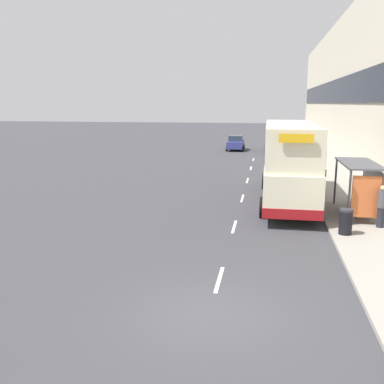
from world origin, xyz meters
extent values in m
plane|color=#38383D|center=(0.00, 0.00, 0.00)|extent=(220.00, 220.00, 0.00)
cube|color=gray|center=(6.50, 38.50, 0.07)|extent=(5.00, 93.00, 0.14)
cube|color=beige|center=(10.50, 38.50, 7.49)|extent=(3.00, 93.00, 14.99)
cube|color=black|center=(8.96, 38.50, 6.74)|extent=(0.12, 89.28, 2.70)
cube|color=silver|center=(0.00, 2.24, 0.01)|extent=(0.12, 2.00, 0.01)
cube|color=silver|center=(0.00, 8.10, 0.01)|extent=(0.12, 2.00, 0.01)
cube|color=silver|center=(0.00, 13.96, 0.01)|extent=(0.12, 2.00, 0.01)
cube|color=silver|center=(0.00, 19.83, 0.01)|extent=(0.12, 2.00, 0.01)
cube|color=silver|center=(0.00, 25.69, 0.01)|extent=(0.12, 2.00, 0.01)
cube|color=silver|center=(0.00, 31.55, 0.01)|extent=(0.12, 2.00, 0.01)
cube|color=#4C4C51|center=(5.60, 10.90, 2.58)|extent=(1.60, 4.20, 0.08)
cylinder|color=#4C4C51|center=(4.90, 8.90, 1.34)|extent=(0.10, 0.10, 2.40)
cylinder|color=#4C4C51|center=(4.90, 12.90, 1.34)|extent=(0.10, 0.10, 2.40)
cylinder|color=#4C4C51|center=(6.30, 8.90, 1.34)|extent=(0.10, 0.10, 2.40)
cylinder|color=#4C4C51|center=(6.30, 12.90, 1.34)|extent=(0.10, 0.10, 2.40)
cube|color=#99A8B2|center=(6.27, 10.90, 1.46)|extent=(0.04, 3.68, 1.92)
cube|color=#D86633|center=(5.60, 8.96, 1.39)|extent=(1.19, 0.10, 1.82)
cube|color=maroon|center=(5.85, 10.90, 0.59)|extent=(0.36, 2.80, 0.08)
cube|color=beige|center=(2.48, 13.32, 1.43)|extent=(2.55, 10.83, 1.85)
cube|color=beige|center=(2.48, 13.32, 3.33)|extent=(2.50, 10.51, 1.95)
cube|color=maroon|center=(2.48, 13.32, 0.72)|extent=(2.58, 10.89, 0.45)
cube|color=#2D3847|center=(2.48, 13.32, 1.79)|extent=(2.58, 10.18, 0.81)
cube|color=#2D3847|center=(2.48, 13.32, 3.23)|extent=(2.55, 10.18, 0.94)
cube|color=yellow|center=(2.48, 7.93, 3.95)|extent=(1.40, 0.08, 0.36)
cylinder|color=black|center=(1.20, 17.01, 0.50)|extent=(0.30, 1.00, 1.00)
cylinder|color=black|center=(3.75, 17.01, 0.50)|extent=(0.30, 1.00, 1.00)
cylinder|color=black|center=(1.20, 9.97, 0.50)|extent=(0.30, 1.00, 1.00)
cylinder|color=black|center=(3.75, 9.97, 0.50)|extent=(0.30, 1.00, 1.00)
cube|color=black|center=(2.28, 39.49, 0.70)|extent=(1.81, 4.21, 0.80)
cube|color=#2D3847|center=(2.28, 39.28, 1.42)|extent=(1.59, 2.02, 0.65)
cylinder|color=black|center=(1.38, 40.80, 0.30)|extent=(0.20, 0.60, 0.60)
cylinder|color=black|center=(3.18, 40.80, 0.30)|extent=(0.20, 0.60, 0.60)
cylinder|color=black|center=(1.38, 38.19, 0.30)|extent=(0.20, 0.60, 0.60)
cylinder|color=black|center=(3.18, 38.19, 0.30)|extent=(0.20, 0.60, 0.60)
cube|color=navy|center=(-2.36, 39.61, 0.69)|extent=(1.76, 4.01, 0.77)
cube|color=#2D3847|center=(-2.36, 39.81, 1.39)|extent=(1.55, 1.92, 0.63)
cylinder|color=black|center=(-1.48, 38.36, 0.30)|extent=(0.20, 0.60, 0.60)
cylinder|color=black|center=(-3.24, 38.36, 0.30)|extent=(0.20, 0.60, 0.60)
cylinder|color=black|center=(-1.48, 40.85, 0.30)|extent=(0.20, 0.60, 0.60)
cylinder|color=black|center=(-3.24, 40.85, 0.30)|extent=(0.20, 0.60, 0.60)
cylinder|color=#23232D|center=(4.55, 15.15, 0.54)|extent=(0.27, 0.27, 0.80)
cylinder|color=#26262D|center=(4.55, 15.15, 1.28)|extent=(0.33, 0.33, 0.67)
sphere|color=tan|center=(4.55, 15.15, 1.72)|extent=(0.22, 0.22, 0.22)
cylinder|color=#23232D|center=(6.19, 8.66, 0.57)|extent=(0.30, 0.30, 0.87)
cylinder|color=#4C4C51|center=(6.19, 8.66, 1.37)|extent=(0.36, 0.36, 0.72)
sphere|color=tan|center=(6.19, 8.66, 1.85)|extent=(0.23, 0.23, 0.23)
cylinder|color=#23232D|center=(7.33, 15.30, 0.58)|extent=(0.30, 0.30, 0.89)
cylinder|color=#4C4C51|center=(7.33, 15.30, 1.39)|extent=(0.37, 0.37, 0.74)
sphere|color=tan|center=(7.33, 15.30, 1.88)|extent=(0.24, 0.24, 0.24)
cylinder|color=black|center=(4.55, 7.37, 0.61)|extent=(0.52, 0.52, 0.95)
cylinder|color=#2D2D33|center=(4.55, 7.37, 1.14)|extent=(0.55, 0.55, 0.10)
camera|label=1|loc=(1.34, -10.13, 5.36)|focal=40.00mm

